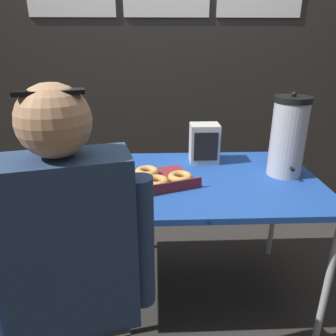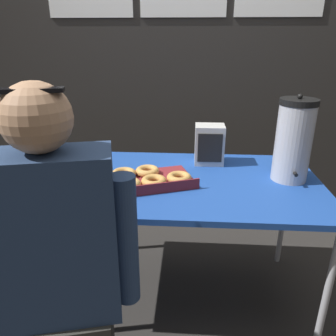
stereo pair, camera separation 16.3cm
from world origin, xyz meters
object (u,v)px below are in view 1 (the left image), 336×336
object	(u,v)px
donut_box	(150,180)
person_seated	(75,281)
coffee_urn	(288,137)
cell_phone	(68,194)
space_heater	(204,143)

from	to	relation	value
donut_box	person_seated	xyz separation A→B (m)	(-0.25, -0.54, -0.14)
donut_box	coffee_urn	xyz separation A→B (m)	(0.70, 0.10, 0.18)
donut_box	coffee_urn	world-z (taller)	coffee_urn
person_seated	cell_phone	bearing A→B (deg)	-88.85
coffee_urn	space_heater	bearing A→B (deg)	152.54
donut_box	person_seated	bearing A→B (deg)	-135.01
coffee_urn	space_heater	world-z (taller)	coffee_urn
cell_phone	person_seated	bearing A→B (deg)	-91.43
coffee_urn	space_heater	distance (m)	0.45
donut_box	person_seated	distance (m)	0.61
space_heater	donut_box	bearing A→B (deg)	-135.52
donut_box	cell_phone	size ratio (longest dim) A/B	3.02
cell_phone	person_seated	world-z (taller)	person_seated
space_heater	person_seated	xyz separation A→B (m)	(-0.56, -0.84, -0.23)
coffee_urn	person_seated	world-z (taller)	person_seated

